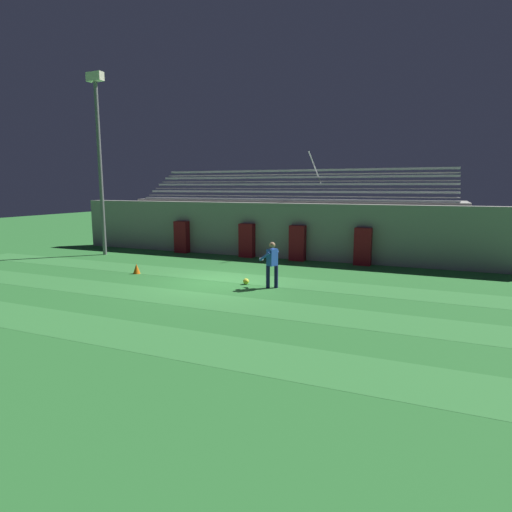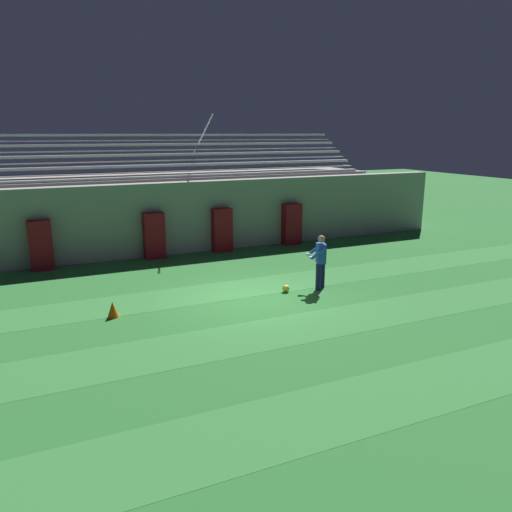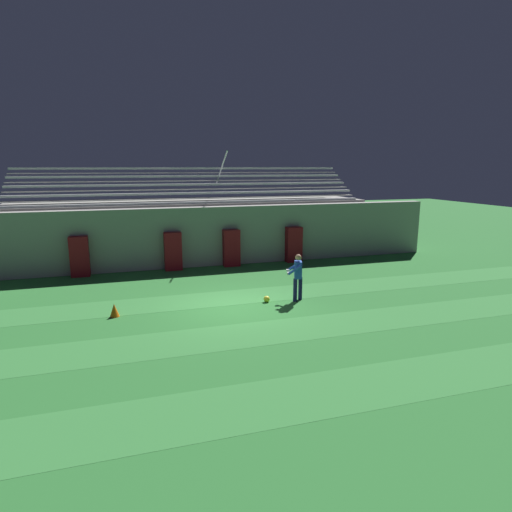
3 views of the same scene
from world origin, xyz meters
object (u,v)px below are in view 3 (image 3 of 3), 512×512
padding_pillar_far_left (80,257)px  padding_pillar_gate_left (173,251)px  padding_pillar_gate_right (231,248)px  padding_pillar_far_right (294,244)px  goalkeeper (298,274)px  traffic_cone (114,310)px  soccer_ball (267,299)px

padding_pillar_far_left → padding_pillar_gate_left: bearing=0.0°
padding_pillar_gate_right → padding_pillar_far_left: same height
padding_pillar_far_right → padding_pillar_gate_left: bearing=180.0°
padding_pillar_far_right → padding_pillar_gate_right: bearing=180.0°
goalkeeper → traffic_cone: size_ratio=3.98×
padding_pillar_gate_right → padding_pillar_far_right: same height
padding_pillar_gate_left → traffic_cone: size_ratio=4.15×
soccer_ball → traffic_cone: traffic_cone is taller
padding_pillar_gate_right → goalkeeper: bearing=-81.2°
padding_pillar_gate_right → padding_pillar_far_left: (-6.70, 0.00, 0.00)m
padding_pillar_far_left → goalkeeper: 9.64m
padding_pillar_gate_right → traffic_cone: padding_pillar_gate_right is taller
padding_pillar_gate_right → traffic_cone: 7.81m
goalkeeper → traffic_cone: goalkeeper is taller
padding_pillar_far_right → soccer_ball: bearing=-120.1°
padding_pillar_gate_left → padding_pillar_far_left: size_ratio=1.00×
goalkeeper → padding_pillar_far_left: bearing=142.1°
padding_pillar_gate_right → goalkeeper: 5.99m
padding_pillar_far_left → padding_pillar_far_right: (9.87, 0.00, 0.00)m
goalkeeper → soccer_ball: goalkeeper is taller
soccer_ball → traffic_cone: bearing=179.9°
padding_pillar_far_right → traffic_cone: 10.21m
traffic_cone → soccer_ball: bearing=-0.1°
padding_pillar_gate_right → soccer_ball: size_ratio=7.91×
padding_pillar_far_left → padding_pillar_far_right: 9.87m
padding_pillar_far_right → soccer_ball: padding_pillar_far_right is taller
soccer_ball → padding_pillar_far_left: bearing=138.5°
goalkeeper → soccer_ball: (-1.09, 0.14, -0.84)m
padding_pillar_far_right → goalkeeper: padding_pillar_far_right is taller
padding_pillar_gate_left → padding_pillar_gate_right: bearing=0.0°
padding_pillar_gate_left → padding_pillar_far_left: bearing=180.0°
padding_pillar_far_right → traffic_cone: (-8.41, -5.76, -0.66)m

